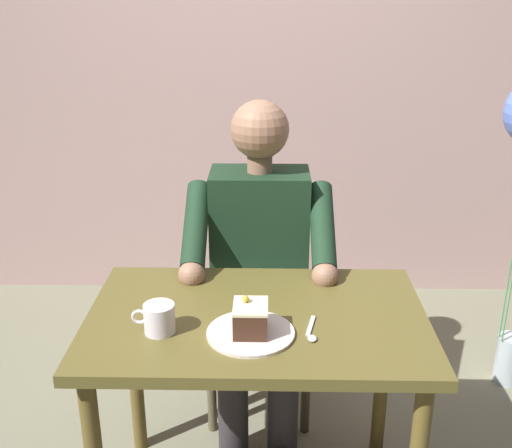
{
  "coord_description": "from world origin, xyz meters",
  "views": [
    {
      "loc": [
        -0.03,
        1.61,
        1.63
      ],
      "look_at": [
        0.0,
        -0.1,
        0.97
      ],
      "focal_mm": 43.24,
      "sensor_mm": 36.0,
      "label": 1
    }
  ],
  "objects_px": {
    "coffee_cup": "(159,318)",
    "seated_person": "(259,268)",
    "chair": "(260,287)",
    "dessert_spoon": "(311,332)",
    "cake_slice": "(250,318)",
    "dining_table": "(257,343)"
  },
  "relations": [
    {
      "from": "coffee_cup",
      "to": "seated_person",
      "type": "bearing_deg",
      "value": -116.34
    },
    {
      "from": "chair",
      "to": "dessert_spoon",
      "type": "height_order",
      "value": "chair"
    },
    {
      "from": "seated_person",
      "to": "cake_slice",
      "type": "height_order",
      "value": "seated_person"
    },
    {
      "from": "seated_person",
      "to": "cake_slice",
      "type": "bearing_deg",
      "value": 88.4
    },
    {
      "from": "seated_person",
      "to": "dessert_spoon",
      "type": "xyz_separation_m",
      "value": [
        -0.16,
        0.55,
        0.06
      ]
    },
    {
      "from": "chair",
      "to": "dessert_spoon",
      "type": "relative_size",
      "value": 6.31
    },
    {
      "from": "chair",
      "to": "seated_person",
      "type": "distance_m",
      "value": 0.24
    },
    {
      "from": "dining_table",
      "to": "cake_slice",
      "type": "xyz_separation_m",
      "value": [
        0.02,
        0.11,
        0.15
      ]
    },
    {
      "from": "cake_slice",
      "to": "dessert_spoon",
      "type": "relative_size",
      "value": 0.79
    },
    {
      "from": "cake_slice",
      "to": "coffee_cup",
      "type": "distance_m",
      "value": 0.26
    },
    {
      "from": "chair",
      "to": "dessert_spoon",
      "type": "distance_m",
      "value": 0.77
    },
    {
      "from": "coffee_cup",
      "to": "dessert_spoon",
      "type": "height_order",
      "value": "coffee_cup"
    },
    {
      "from": "chair",
      "to": "coffee_cup",
      "type": "relative_size",
      "value": 7.33
    },
    {
      "from": "coffee_cup",
      "to": "chair",
      "type": "bearing_deg",
      "value": -110.7
    },
    {
      "from": "dining_table",
      "to": "dessert_spoon",
      "type": "height_order",
      "value": "dessert_spoon"
    },
    {
      "from": "coffee_cup",
      "to": "dessert_spoon",
      "type": "bearing_deg",
      "value": 179.74
    },
    {
      "from": "chair",
      "to": "cake_slice",
      "type": "bearing_deg",
      "value": 88.78
    },
    {
      "from": "coffee_cup",
      "to": "dessert_spoon",
      "type": "distance_m",
      "value": 0.43
    },
    {
      "from": "coffee_cup",
      "to": "cake_slice",
      "type": "bearing_deg",
      "value": 177.79
    },
    {
      "from": "seated_person",
      "to": "coffee_cup",
      "type": "bearing_deg",
      "value": 63.66
    },
    {
      "from": "seated_person",
      "to": "dessert_spoon",
      "type": "relative_size",
      "value": 8.85
    },
    {
      "from": "chair",
      "to": "coffee_cup",
      "type": "distance_m",
      "value": 0.82
    }
  ]
}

